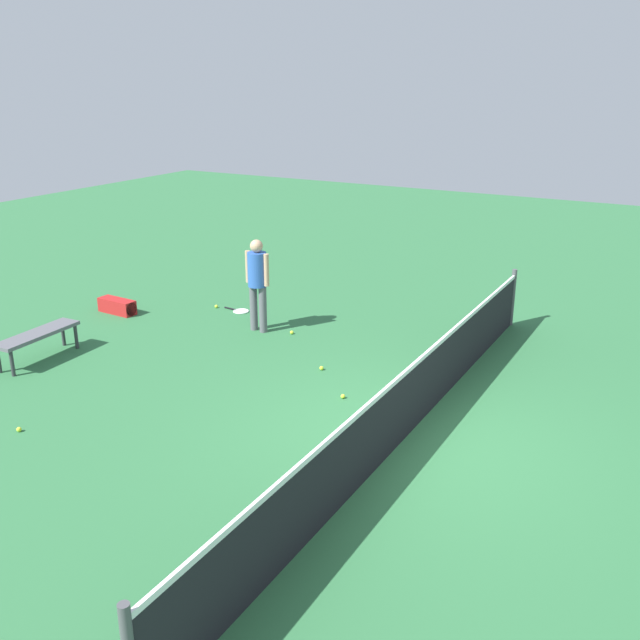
# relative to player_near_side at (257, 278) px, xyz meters

# --- Properties ---
(ground_plane) EXTENTS (40.00, 40.00, 0.00)m
(ground_plane) POSITION_rel_player_near_side_xyz_m (2.42, 3.93, -1.01)
(ground_plane) COLOR #2D6B3D
(court_net) EXTENTS (10.09, 0.09, 1.07)m
(court_net) POSITION_rel_player_near_side_xyz_m (2.42, 3.93, -0.51)
(court_net) COLOR #4C4C51
(court_net) RESTS_ON ground_plane
(player_near_side) EXTENTS (0.37, 0.53, 1.70)m
(player_near_side) POSITION_rel_player_near_side_xyz_m (0.00, 0.00, 0.00)
(player_near_side) COLOR #595960
(player_near_side) RESTS_ON ground_plane
(tennis_racket_near_player) EXTENTS (0.34, 0.60, 0.03)m
(tennis_racket_near_player) POSITION_rel_player_near_side_xyz_m (-0.74, -0.95, -1.00)
(tennis_racket_near_player) COLOR white
(tennis_racket_near_player) RESTS_ON ground_plane
(tennis_ball_near_player) EXTENTS (0.07, 0.07, 0.07)m
(tennis_ball_near_player) POSITION_rel_player_near_side_xyz_m (-0.70, -1.50, -0.98)
(tennis_ball_near_player) COLOR #C6E033
(tennis_ball_near_player) RESTS_ON ground_plane
(tennis_ball_by_net) EXTENTS (0.07, 0.07, 0.07)m
(tennis_ball_by_net) POSITION_rel_player_near_side_xyz_m (-0.13, 0.63, -0.98)
(tennis_ball_by_net) COLOR #C6E033
(tennis_ball_by_net) RESTS_ON ground_plane
(tennis_ball_midcourt) EXTENTS (0.07, 0.07, 0.07)m
(tennis_ball_midcourt) POSITION_rel_player_near_side_xyz_m (1.82, 2.69, -0.98)
(tennis_ball_midcourt) COLOR #C6E033
(tennis_ball_midcourt) RESTS_ON ground_plane
(tennis_ball_baseline) EXTENTS (0.07, 0.07, 0.07)m
(tennis_ball_baseline) POSITION_rel_player_near_side_xyz_m (1.05, 1.90, -0.98)
(tennis_ball_baseline) COLOR #C6E033
(tennis_ball_baseline) RESTS_ON ground_plane
(tennis_ball_stray_left) EXTENTS (0.07, 0.07, 0.07)m
(tennis_ball_stray_left) POSITION_rel_player_near_side_xyz_m (4.81, -0.56, -0.98)
(tennis_ball_stray_left) COLOR #C6E033
(tennis_ball_stray_left) RESTS_ON ground_plane
(courtside_bench) EXTENTS (1.52, 0.47, 0.48)m
(courtside_bench) POSITION_rel_player_near_side_xyz_m (2.94, -2.34, -0.59)
(courtside_bench) COLOR #595960
(courtside_bench) RESTS_ON ground_plane
(equipment_bag) EXTENTS (0.32, 0.81, 0.28)m
(equipment_bag) POSITION_rel_player_near_side_xyz_m (0.51, -2.97, -0.87)
(equipment_bag) COLOR #B21E1E
(equipment_bag) RESTS_ON ground_plane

